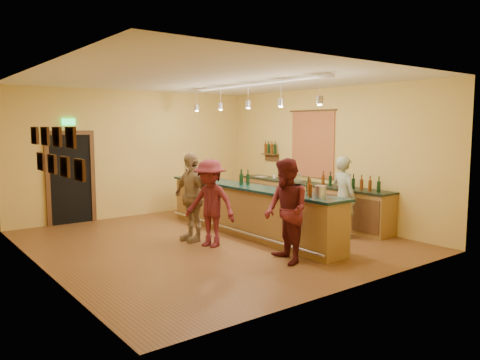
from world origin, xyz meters
TOP-DOWN VIEW (x-y plane):
  - floor at (0.00, 0.00)m, footprint 7.00×7.00m
  - ceiling at (0.00, 0.00)m, footprint 6.50×7.00m
  - wall_back at (0.00, 3.50)m, footprint 6.50×0.02m
  - wall_front at (0.00, -3.50)m, footprint 6.50×0.02m
  - wall_left at (-3.25, 0.00)m, footprint 0.02×7.00m
  - wall_right at (3.25, 0.00)m, footprint 0.02×7.00m
  - doorway at (-1.70, 3.47)m, footprint 1.15×0.09m
  - tapestry at (3.23, 0.40)m, footprint 0.03×1.40m
  - bottle_shelf at (3.17, 1.90)m, footprint 0.17×0.55m
  - picture_grid at (-3.21, -0.75)m, footprint 0.06×2.20m
  - back_counter at (2.97, 0.18)m, footprint 0.60×4.55m
  - tasting_bar at (0.90, -0.00)m, footprint 0.73×5.10m
  - pendant_track at (0.90, -0.00)m, footprint 0.11×4.60m
  - bartender at (2.34, -1.37)m, footprint 0.49×0.67m
  - customer_a at (0.13, -2.01)m, footprint 0.90×1.02m
  - customer_b at (-0.32, 0.28)m, footprint 0.51×1.08m
  - customer_c at (-0.28, -0.33)m, footprint 0.99×1.24m
  - bar_stool at (2.44, 2.20)m, footprint 0.36×0.36m

SIDE VIEW (x-z plane):
  - floor at x=0.00m, z-range 0.00..0.00m
  - back_counter at x=2.97m, z-range -0.15..1.12m
  - bar_stool at x=2.44m, z-range 0.23..0.97m
  - tasting_bar at x=0.90m, z-range -0.08..1.30m
  - customer_c at x=-0.28m, z-range 0.00..1.68m
  - bartender at x=2.34m, z-range 0.00..1.70m
  - customer_a at x=0.13m, z-range 0.00..1.77m
  - customer_b at x=-0.32m, z-range 0.00..1.78m
  - doorway at x=-1.70m, z-range -0.11..2.36m
  - wall_back at x=0.00m, z-range 0.00..3.20m
  - wall_front at x=0.00m, z-range 0.00..3.20m
  - wall_left at x=-3.25m, z-range 0.00..3.20m
  - wall_right at x=3.25m, z-range 0.00..3.20m
  - bottle_shelf at x=3.17m, z-range 1.39..1.94m
  - tapestry at x=3.23m, z-range 1.05..2.65m
  - picture_grid at x=-3.21m, z-range 1.60..2.30m
  - pendant_track at x=0.90m, z-range 2.73..3.24m
  - ceiling at x=0.00m, z-range 3.19..3.21m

